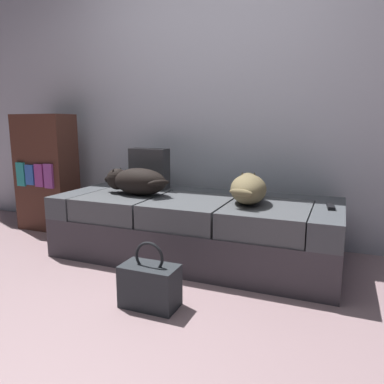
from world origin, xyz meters
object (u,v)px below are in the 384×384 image
(couch, at_px, (195,228))
(bookshelf, at_px, (47,173))
(dog_tan, at_px, (248,188))
(dog_dark, at_px, (136,181))
(handbag, at_px, (150,285))
(tv_remote, at_px, (331,207))
(throw_pillow, at_px, (149,168))

(couch, xyz_separation_m, bookshelf, (-1.61, 0.19, 0.32))
(couch, bearing_deg, dog_tan, -1.39)
(dog_dark, relative_size, handbag, 1.62)
(dog_dark, distance_m, tv_remote, 1.43)
(handbag, height_order, bookshelf, bookshelf)
(dog_dark, bearing_deg, couch, 7.48)
(tv_remote, height_order, bookshelf, bookshelf)
(couch, distance_m, handbag, 0.83)
(tv_remote, xyz_separation_m, throw_pillow, (-1.47, 0.22, 0.16))
(throw_pillow, distance_m, bookshelf, 1.11)
(dog_tan, bearing_deg, dog_dark, -176.63)
(dog_tan, bearing_deg, tv_remote, 1.58)
(dog_dark, bearing_deg, throw_pillow, 97.42)
(tv_remote, bearing_deg, throw_pillow, 165.11)
(dog_dark, xyz_separation_m, tv_remote, (1.43, 0.07, -0.09))
(couch, bearing_deg, tv_remote, 0.31)
(dog_dark, relative_size, dog_tan, 1.07)
(handbag, bearing_deg, throw_pillow, 118.55)
(dog_tan, xyz_separation_m, throw_pillow, (-0.92, 0.24, 0.07))
(bookshelf, bearing_deg, tv_remote, -4.22)
(throw_pillow, bearing_deg, handbag, -61.45)
(tv_remote, bearing_deg, dog_tan, 175.25)
(bookshelf, bearing_deg, handbag, -31.22)
(dog_dark, height_order, tv_remote, dog_dark)
(dog_dark, xyz_separation_m, bookshelf, (-1.14, 0.26, -0.02))
(couch, distance_m, bookshelf, 1.66)
(dog_tan, relative_size, handbag, 1.52)
(tv_remote, bearing_deg, bookshelf, 169.45)
(couch, distance_m, dog_dark, 0.58)
(handbag, bearing_deg, bookshelf, 148.78)
(handbag, relative_size, bookshelf, 0.34)
(dog_dark, xyz_separation_m, handbag, (0.53, -0.76, -0.45))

